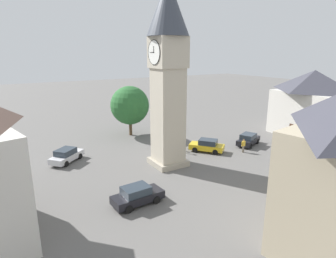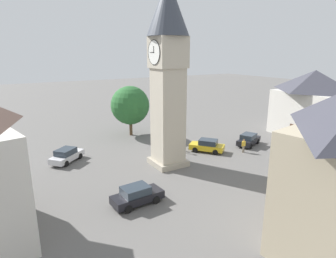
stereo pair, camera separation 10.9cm
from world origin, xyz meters
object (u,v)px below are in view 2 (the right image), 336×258
car_silver_kerb (207,146)px  tree (130,105)px  lamp_post (152,121)px  road_sign (165,133)px  clock_tower (168,61)px  car_white_side (137,195)px  building_terrace_right (312,103)px  car_blue_kerb (67,155)px  car_red_corner (249,140)px  pedestrian (244,144)px

car_silver_kerb → tree: bearing=23.6°
lamp_post → road_sign: 2.24m
clock_tower → tree: bearing=-5.5°
clock_tower → car_silver_kerb: clock_tower is taller
car_silver_kerb → lamp_post: 7.47m
car_white_side → lamp_post: size_ratio=0.83×
building_terrace_right → car_blue_kerb: bearing=77.1°
car_blue_kerb → lamp_post: size_ratio=0.83×
car_blue_kerb → car_red_corner: 22.38m
car_white_side → tree: tree is taller
clock_tower → car_silver_kerb: size_ratio=4.37×
clock_tower → building_terrace_right: 23.74m
car_blue_kerb → pedestrian: bearing=-112.2°
car_blue_kerb → lamp_post: bearing=-91.7°
car_silver_kerb → pedestrian: pedestrian is taller
car_blue_kerb → car_red_corner: size_ratio=0.95×
car_blue_kerb → lamp_post: lamp_post is taller
car_red_corner → pedestrian: (-1.70, 2.61, 0.25)m
car_white_side → tree: bearing=-22.4°
car_red_corner → tree: 16.94m
car_blue_kerb → road_sign: (-1.43, -11.66, 1.14)m
lamp_post → pedestrian: bearing=-131.1°
clock_tower → road_sign: clock_tower is taller
pedestrian → car_silver_kerb: bearing=55.2°
pedestrian → road_sign: road_sign is taller
car_red_corner → pedestrian: 3.13m
clock_tower → building_terrace_right: size_ratio=1.84×
car_blue_kerb → car_silver_kerb: same height
car_red_corner → lamp_post: 12.80m
car_white_side → pedestrian: size_ratio=2.50×
tree → building_terrace_right: (-13.54, -21.73, 0.38)m
car_blue_kerb → building_terrace_right: bearing=-102.9°
building_terrace_right → lamp_post: size_ratio=2.01×
car_silver_kerb → tree: 12.98m
car_silver_kerb → pedestrian: size_ratio=2.53×
car_red_corner → lamp_post: size_ratio=0.88×
clock_tower → car_white_side: size_ratio=4.42×
car_blue_kerb → car_white_side: same height
pedestrian → clock_tower: bearing=81.9°
car_blue_kerb → car_red_corner: bearing=-105.6°
car_red_corner → lamp_post: (5.73, 11.14, 2.63)m
lamp_post → car_blue_kerb: bearing=88.3°
pedestrian → building_terrace_right: 13.70m
pedestrian → car_red_corner: bearing=-57.0°
car_white_side → road_sign: bearing=-39.3°
clock_tower → pedestrian: (-1.38, -9.76, -9.88)m
car_silver_kerb → car_red_corner: bearing=-97.2°
car_red_corner → car_white_side: same height
lamp_post → car_white_side: bearing=147.5°
car_blue_kerb → tree: tree is taller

